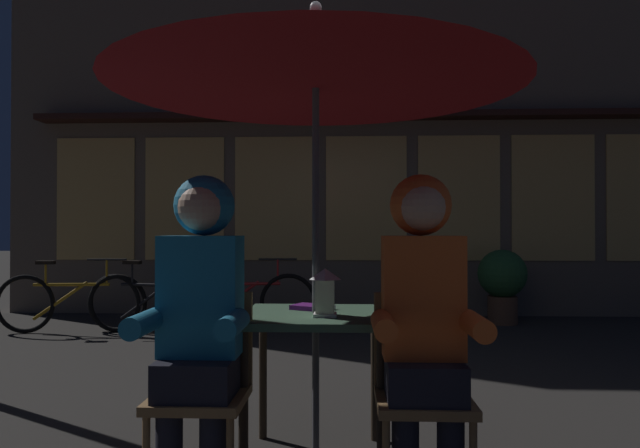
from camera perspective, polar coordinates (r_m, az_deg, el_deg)
cafe_table at (r=2.99m, az=-0.42°, el=-10.57°), size 0.72×0.72×0.74m
patio_umbrella at (r=3.08m, az=-0.42°, el=16.46°), size 2.10×2.10×2.31m
lantern at (r=2.84m, az=0.51°, el=-6.54°), size 0.11×0.11×0.23m
chair_left at (r=2.73m, az=-11.31°, el=-14.70°), size 0.40×0.40×0.87m
chair_right at (r=2.67m, az=9.84°, el=-15.00°), size 0.40×0.40×0.87m
person_left_hooded at (r=2.61m, az=-11.59°, el=-7.37°), size 0.45×0.56×1.40m
person_right_hooded at (r=2.55m, az=9.99°, el=-7.52°), size 0.45×0.56×1.40m
shopfront_building at (r=8.56m, az=4.44°, el=12.39°), size 10.00×0.93×6.20m
bicycle_nearest at (r=7.24m, az=-23.03°, el=-7.00°), size 1.67×0.24×0.84m
bicycle_second at (r=6.88m, az=-15.77°, el=-7.37°), size 1.66×0.36×0.84m
bicycle_third at (r=6.83m, az=-7.44°, el=-7.44°), size 1.67×0.24×0.84m
book at (r=3.10m, az=-0.75°, el=-8.09°), size 0.24×0.21×0.02m
potted_plant at (r=7.65m, az=17.30°, el=-5.20°), size 0.60×0.60×0.92m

